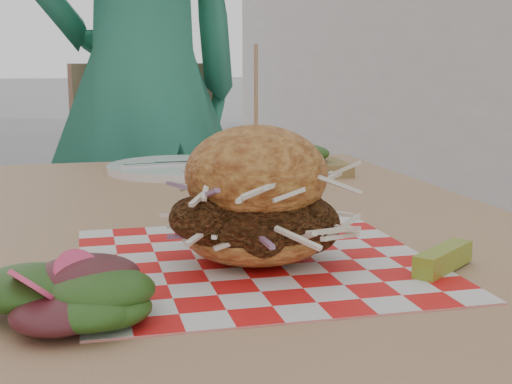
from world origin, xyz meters
TOP-DOWN VIEW (x-y plane):
  - diner at (-0.04, 1.17)m, footprint 0.76×0.63m
  - patio_table at (-0.02, 0.18)m, footprint 0.80×1.20m
  - patio_chair at (-0.05, 1.23)m, footprint 0.53×0.53m
  - paper_liner at (-0.03, -0.03)m, footprint 0.36×0.36m
  - sandwich at (-0.03, -0.03)m, footprint 0.20×0.20m
  - pickle_spear at (0.15, -0.10)m, footprint 0.09×0.08m
  - side_salad at (-0.22, -0.16)m, footprint 0.14×0.14m
  - place_setting at (-0.02, 0.61)m, footprint 0.27×0.27m
  - kraft_tray at (0.20, 0.52)m, footprint 0.15×0.12m

SIDE VIEW (x-z plane):
  - patio_chair at x=-0.05m, z-range 0.08..1.03m
  - patio_table at x=-0.02m, z-range 0.30..1.05m
  - paper_liner at x=-0.03m, z-range 0.75..0.75m
  - place_setting at x=-0.02m, z-range 0.75..0.77m
  - pickle_spear at x=0.15m, z-range 0.75..0.77m
  - side_salad at x=-0.22m, z-range 0.74..0.79m
  - kraft_tray at x=0.20m, z-range 0.74..0.80m
  - sandwich at x=-0.03m, z-range 0.70..0.92m
  - diner at x=-0.04m, z-range 0.00..1.78m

